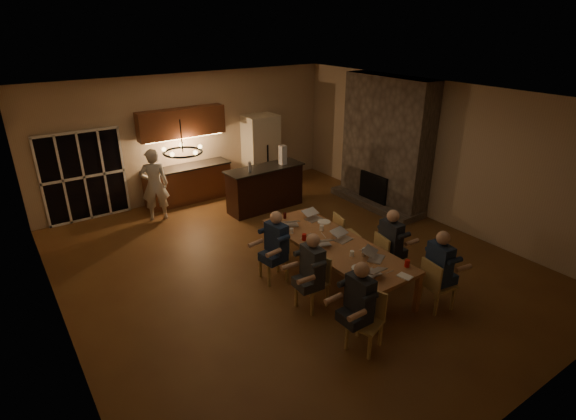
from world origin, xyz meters
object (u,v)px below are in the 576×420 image
at_px(chandelier, 183,152).
at_px(laptop_a, 370,268).
at_px(laptop_d, 344,234).
at_px(bar_bottle, 250,167).
at_px(bar_blender, 283,155).
at_px(chair_right_mid, 390,256).
at_px(can_cola, 285,216).
at_px(plate_left, 359,268).
at_px(mug_mid, 322,228).
at_px(person_left_mid, 312,273).
at_px(laptop_c, 321,238).
at_px(mug_front, 352,254).
at_px(chair_left_near, 365,322).
at_px(person_right_near, 438,270).
at_px(chair_right_far, 347,235).
at_px(refrigerator, 261,151).
at_px(bar_island, 265,188).
at_px(plate_near, 369,250).
at_px(chair_left_far, 273,258).
at_px(redcup_mid, 304,237).
at_px(dining_table, 334,262).
at_px(can_silver, 364,253).
at_px(standing_person, 155,185).
at_px(person_right_mid, 390,246).
at_px(person_left_far, 277,247).
at_px(chair_right_near, 438,284).
at_px(chair_left_mid, 312,283).
at_px(person_left_near, 359,305).
at_px(redcup_near, 407,263).
at_px(plate_far, 324,222).
at_px(laptop_b, 377,253).
at_px(mug_back, 292,231).

relative_size(chandelier, laptop_a, 1.69).
xyz_separation_m(laptop_d, bar_bottle, (0.08, 3.46, 0.34)).
bearing_deg(bar_blender, chair_right_mid, -97.63).
height_order(chair_right_mid, bar_blender, bar_blender).
bearing_deg(can_cola, plate_left, -93.10).
bearing_deg(mug_mid, person_left_mid, -134.27).
bearing_deg(laptop_c, mug_front, 122.23).
distance_m(chair_left_near, person_right_near, 1.70).
relative_size(chair_right_far, chandelier, 1.64).
distance_m(refrigerator, bar_island, 1.80).
bearing_deg(laptop_d, can_cola, 93.92).
bearing_deg(laptop_a, can_cola, -92.97).
xyz_separation_m(plate_near, bar_bottle, (-0.02, 4.02, 0.44)).
height_order(chair_left_far, redcup_mid, chair_left_far).
relative_size(chair_right_mid, bar_bottle, 3.71).
bearing_deg(bar_island, redcup_mid, -111.26).
height_order(dining_table, can_silver, can_silver).
height_order(chair_right_far, person_right_near, person_right_near).
xyz_separation_m(standing_person, laptop_c, (1.48, -4.35, 0.00)).
bearing_deg(chair_left_far, redcup_mid, 72.97).
height_order(chair_right_mid, standing_person, standing_person).
relative_size(person_right_mid, bar_blender, 2.90).
height_order(person_left_mid, person_left_far, same).
height_order(chair_right_near, chandelier, chandelier).
distance_m(chair_left_mid, chandelier, 2.96).
relative_size(person_left_near, bar_blender, 2.90).
bearing_deg(person_left_mid, person_left_far, -176.85).
bearing_deg(person_left_mid, laptop_a, 48.93).
xyz_separation_m(laptop_a, bar_bottle, (0.52, 4.59, 0.34)).
relative_size(person_right_mid, plate_left, 5.80).
distance_m(standing_person, can_cola, 3.45).
distance_m(person_right_near, redcup_near, 0.53).
bearing_deg(bar_bottle, person_right_near, -83.60).
xyz_separation_m(laptop_d, plate_near, (0.09, -0.56, -0.10)).
distance_m(chandelier, laptop_a, 3.31).
bearing_deg(laptop_c, person_left_far, -16.01).
xyz_separation_m(chandelier, plate_far, (2.92, 0.45, -1.99)).
relative_size(chair_right_near, bar_bottle, 3.71).
bearing_deg(chair_right_mid, mug_mid, 46.26).
height_order(laptop_b, plate_near, laptop_b).
bearing_deg(person_left_mid, plate_far, 138.50).
distance_m(bar_island, person_left_near, 5.37).
height_order(dining_table, redcup_near, redcup_near).
bearing_deg(person_left_near, laptop_d, 144.53).
bearing_deg(redcup_near, chair_left_far, 124.63).
bearing_deg(laptop_c, chair_right_far, -137.05).
xyz_separation_m(laptop_d, mug_back, (-0.62, 0.75, -0.06)).
relative_size(can_silver, can_cola, 1.00).
relative_size(chair_left_far, can_cola, 7.42).
bearing_deg(dining_table, chair_right_far, 35.42).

